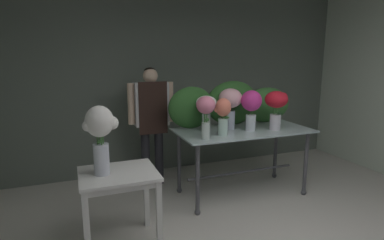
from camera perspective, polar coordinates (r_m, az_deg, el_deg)
ground_plane at (r=4.05m, az=6.51°, el=-15.05°), size 7.24×7.24×0.00m
wall_back at (r=5.11m, az=-1.49°, el=7.76°), size 5.57×0.12×2.94m
display_table_glass at (r=4.16m, az=9.02°, el=-3.67°), size 1.71×0.85×0.88m
side_table_white at (r=3.10m, az=-12.96°, el=-10.83°), size 0.71×0.60×0.74m
florist at (r=4.39m, az=-7.26°, el=1.17°), size 0.63×0.24×1.64m
foliage_backdrop at (r=4.36m, az=7.69°, el=2.74°), size 1.80×0.31×0.59m
vase_rosy_roses at (r=3.55m, az=2.48°, el=1.64°), size 0.21×0.21×0.49m
vase_blush_lilies at (r=4.06m, az=6.81°, el=3.08°), size 0.30×0.30×0.52m
vase_ivory_carnations at (r=3.91m, az=2.51°, el=2.22°), size 0.25×0.25×0.45m
vase_magenta_dahlias at (r=4.02m, az=10.56°, el=2.55°), size 0.26×0.26×0.51m
vase_coral_ranunculus at (r=3.76m, az=5.58°, el=1.07°), size 0.20×0.18×0.44m
vase_crimson_peonies at (r=4.14m, az=14.85°, el=2.65°), size 0.30×0.29×0.49m
vase_white_roses_tall at (r=2.94m, az=-16.03°, el=-2.21°), size 0.32×0.25×0.63m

